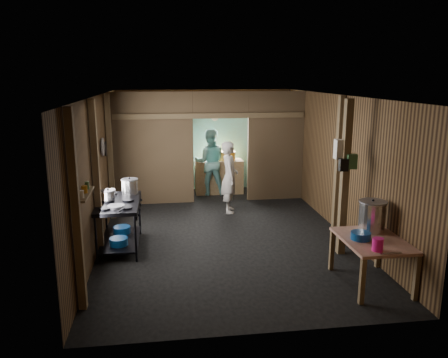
{
  "coord_description": "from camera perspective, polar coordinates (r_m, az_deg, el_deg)",
  "views": [
    {
      "loc": [
        -1.07,
        -8.07,
        2.96
      ],
      "look_at": [
        0.0,
        -0.2,
        1.1
      ],
      "focal_mm": 35.67,
      "sensor_mm": 36.0,
      "label": 1
    }
  ],
  "objects": [
    {
      "name": "floor",
      "position": [
        8.66,
        -0.18,
        -6.8
      ],
      "size": [
        4.5,
        7.0,
        0.0
      ],
      "primitive_type": "cube",
      "color": "black",
      "rests_on": "ground"
    },
    {
      "name": "ceiling",
      "position": [
        8.15,
        -0.19,
        10.65
      ],
      "size": [
        4.5,
        7.0,
        0.0
      ],
      "primitive_type": "cube",
      "color": "#413C35",
      "rests_on": "ground"
    },
    {
      "name": "wall_back",
      "position": [
        11.73,
        -2.45,
        5.03
      ],
      "size": [
        4.5,
        0.0,
        2.6
      ],
      "primitive_type": "cube",
      "color": "brown",
      "rests_on": "ground"
    },
    {
      "name": "wall_front",
      "position": [
        4.98,
        5.18,
        -6.35
      ],
      "size": [
        4.5,
        0.0,
        2.6
      ],
      "primitive_type": "cube",
      "color": "brown",
      "rests_on": "ground"
    },
    {
      "name": "wall_left",
      "position": [
        8.32,
        -15.74,
        1.17
      ],
      "size": [
        0.0,
        7.0,
        2.6
      ],
      "primitive_type": "cube",
      "color": "brown",
      "rests_on": "ground"
    },
    {
      "name": "wall_right",
      "position": [
        8.88,
        14.37,
        2.0
      ],
      "size": [
        0.0,
        7.0,
        2.6
      ],
      "primitive_type": "cube",
      "color": "brown",
      "rests_on": "ground"
    },
    {
      "name": "partition_left",
      "position": [
        10.4,
        -9.08,
        3.83
      ],
      "size": [
        1.85,
        0.1,
        2.6
      ],
      "primitive_type": "cube",
      "color": "brown",
      "rests_on": "floor"
    },
    {
      "name": "partition_right",
      "position": [
        10.73,
        6.63,
        4.19
      ],
      "size": [
        1.35,
        0.1,
        2.6
      ],
      "primitive_type": "cube",
      "color": "brown",
      "rests_on": "floor"
    },
    {
      "name": "partition_header",
      "position": [
        10.37,
        -0.43,
        9.53
      ],
      "size": [
        1.3,
        0.1,
        0.6
      ],
      "primitive_type": "cube",
      "color": "brown",
      "rests_on": "wall_back"
    },
    {
      "name": "turquoise_panel",
      "position": [
        11.68,
        -2.42,
        4.75
      ],
      "size": [
        4.4,
        0.06,
        2.5
      ],
      "primitive_type": "cube",
      "color": "#6DC6C4",
      "rests_on": "wall_back"
    },
    {
      "name": "back_counter",
      "position": [
        11.39,
        -0.65,
        0.32
      ],
      "size": [
        1.2,
        0.5,
        0.85
      ],
      "primitive_type": "cube",
      "color": "brown",
      "rests_on": "floor"
    },
    {
      "name": "wall_clock",
      "position": [
        11.59,
        -1.19,
        7.93
      ],
      "size": [
        0.2,
        0.03,
        0.2
      ],
      "primitive_type": "cylinder",
      "rotation": [
        1.57,
        0.0,
        0.0
      ],
      "color": "silver",
      "rests_on": "wall_back"
    },
    {
      "name": "post_left_a",
      "position": [
        5.82,
        -18.43,
        -4.08
      ],
      "size": [
        0.1,
        0.12,
        2.6
      ],
      "primitive_type": "cube",
      "color": "brown",
      "rests_on": "floor"
    },
    {
      "name": "post_left_b",
      "position": [
        7.54,
        -16.01,
        -0.06
      ],
      "size": [
        0.1,
        0.12,
        2.6
      ],
      "primitive_type": "cube",
      "color": "brown",
      "rests_on": "floor"
    },
    {
      "name": "post_left_c",
      "position": [
        9.48,
        -14.37,
        2.68
      ],
      "size": [
        0.1,
        0.12,
        2.6
      ],
      "primitive_type": "cube",
      "color": "brown",
      "rests_on": "floor"
    },
    {
      "name": "post_right",
      "position": [
        8.67,
        14.43,
        1.73
      ],
      "size": [
        0.1,
        0.12,
        2.6
      ],
      "primitive_type": "cube",
      "color": "brown",
      "rests_on": "floor"
    },
    {
      "name": "post_free",
      "position": [
        7.56,
        15.21,
        0.03
      ],
      "size": [
        0.12,
        0.12,
        2.6
      ],
      "primitive_type": "cube",
      "color": "brown",
      "rests_on": "floor"
    },
    {
      "name": "cross_beam",
      "position": [
        10.31,
        -1.78,
        8.11
      ],
      "size": [
        4.4,
        0.12,
        0.12
      ],
      "primitive_type": "cube",
      "color": "brown",
      "rests_on": "wall_left"
    },
    {
      "name": "pan_lid_big",
      "position": [
        8.64,
        -15.27,
        4.0
      ],
      "size": [
        0.03,
        0.34,
        0.34
      ],
      "primitive_type": "cylinder",
      "rotation": [
        0.0,
        1.57,
        0.0
      ],
      "color": "gray",
      "rests_on": "wall_left"
    },
    {
      "name": "pan_lid_small",
      "position": [
        9.05,
        -14.92,
        3.77
      ],
      "size": [
        0.03,
        0.3,
        0.3
      ],
      "primitive_type": "cylinder",
      "rotation": [
        0.0,
        1.57,
        0.0
      ],
      "color": "black",
      "rests_on": "wall_left"
    },
    {
      "name": "wall_shelf",
      "position": [
        6.26,
        -17.42,
        -1.86
      ],
      "size": [
        0.14,
        0.8,
        0.03
      ],
      "primitive_type": "cube",
      "color": "brown",
      "rests_on": "wall_left"
    },
    {
      "name": "jar_white",
      "position": [
        6.01,
        -17.84,
        -1.87
      ],
      "size": [
        0.07,
        0.07,
        0.1
      ],
      "primitive_type": "cylinder",
      "color": "silver",
      "rests_on": "wall_shelf"
    },
    {
      "name": "jar_yellow",
      "position": [
        6.24,
        -17.46,
        -1.28
      ],
      "size": [
        0.08,
        0.08,
        0.1
      ],
      "primitive_type": "cylinder",
      "color": "#BE7819",
      "rests_on": "wall_shelf"
    },
    {
      "name": "jar_green",
      "position": [
        6.46,
        -17.15,
        -0.8
      ],
      "size": [
        0.06,
        0.06,
        0.1
      ],
      "primitive_type": "cylinder",
      "color": "#335F35",
      "rests_on": "wall_shelf"
    },
    {
      "name": "bag_white",
      "position": [
        7.52,
        14.84,
        3.72
      ],
      "size": [
        0.22,
        0.15,
        0.32
      ],
      "primitive_type": "cube",
      "color": "silver",
      "rests_on": "post_free"
    },
    {
      "name": "bag_green",
      "position": [
        7.47,
        16.01,
        2.18
      ],
      "size": [
        0.16,
        0.12,
        0.24
      ],
      "primitive_type": "cube",
      "color": "#335F35",
      "rests_on": "post_free"
    },
    {
      "name": "bag_black",
      "position": [
        7.41,
        15.06,
        1.75
      ],
      "size": [
        0.14,
        0.1,
        0.2
      ],
      "primitive_type": "cube",
      "color": "black",
      "rests_on": "post_free"
    },
    {
      "name": "gas_range",
      "position": [
        7.97,
        -13.23,
        -5.74
      ],
      "size": [
        0.74,
        1.43,
        0.85
      ],
      "primitive_type": null,
      "color": "black",
      "rests_on": "floor"
    },
    {
      "name": "prep_table",
      "position": [
        6.84,
        18.34,
        -10.02
      ],
      "size": [
        0.85,
        1.16,
        0.69
      ],
      "primitive_type": null,
      "color": "tan",
      "rests_on": "floor"
    },
    {
      "name": "stove_pot_large",
      "position": [
        8.23,
        -11.97,
        -1.02
      ],
      "size": [
        0.4,
        0.4,
        0.31
      ],
      "primitive_type": null,
      "rotation": [
        0.0,
        0.0,
        0.42
      ],
      "color": "silver",
      "rests_on": "gas_range"
    },
    {
      "name": "stove_pot_med",
      "position": [
        7.88,
        -14.62,
        -2.14
      ],
      "size": [
        0.3,
        0.3,
        0.22
      ],
      "primitive_type": null,
      "rotation": [
        0.0,
        0.0,
        0.26
      ],
      "color": "silver",
      "rests_on": "gas_range"
    },
    {
      "name": "stove_saucepan",
      "position": [
        8.3,
        -14.28,
        -1.62
      ],
      "size": [
        0.2,
        0.2,
        0.1
      ],
      "primitive_type": "cylinder",
      "rotation": [
        0.0,
        0.0,
        0.25
      ],
      "color": "silver",
      "rests_on": "gas_range"
    },
    {
      "name": "frying_pan",
      "position": [
        7.47,
        -13.67,
        -3.45
      ],
      "size": [
        0.45,
        0.56,
        0.07
      ],
      "primitive_type": null,
      "rotation": [
        0.0,
        0.0,
        -0.42
      ],
      "color": "gray",
      "rests_on": "gas_range"
    },
    {
      "name": "blue_tub_front",
      "position": [
        7.76,
        -13.35,
        -7.8
      ],
      "size": [
        0.31,
        0.31,
        0.13
      ],
      "primitive_type": "cylinder",
      "color": "navy",
      "rests_on": "gas_range"
    },
    {
      "name": "blue_tub_back",
      "position": [
        8.31,
        -12.98,
        -6.37
      ],
      "size": [
        0.31,
        0.31,
        0.12
      ],
      "primitive_type": "cylinder",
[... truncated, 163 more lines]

